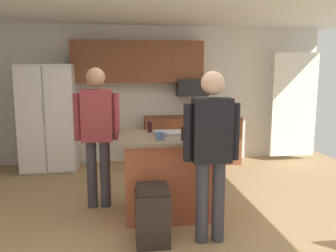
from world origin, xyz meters
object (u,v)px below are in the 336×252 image
(person_guest_left, at_px, (97,127))
(mug_blue_stoneware, at_px, (160,136))
(microwave_over_range, at_px, (192,87))
(glass_pilsner, at_px, (204,129))
(kitchen_island, at_px, (171,174))
(glass_dark_ale, at_px, (184,134))
(glass_stout_tall, at_px, (150,127))
(serving_tray, at_px, (173,133))
(trash_bin, at_px, (152,215))
(person_host_foreground, at_px, (211,145))
(refrigerator, at_px, (49,118))

(person_guest_left, distance_m, mug_blue_stoneware, 0.92)
(microwave_over_range, xyz_separation_m, glass_pilsner, (-0.33, -2.35, -0.40))
(kitchen_island, bearing_deg, glass_dark_ale, -70.01)
(microwave_over_range, relative_size, mug_blue_stoneware, 4.23)
(glass_stout_tall, bearing_deg, mug_blue_stoneware, -81.96)
(kitchen_island, distance_m, glass_dark_ale, 0.64)
(microwave_over_range, bearing_deg, mug_blue_stoneware, -109.07)
(glass_stout_tall, bearing_deg, serving_tray, -41.32)
(serving_tray, height_order, trash_bin, serving_tray)
(person_host_foreground, bearing_deg, person_guest_left, 26.52)
(glass_stout_tall, height_order, trash_bin, glass_stout_tall)
(refrigerator, bearing_deg, person_host_foreground, -53.89)
(glass_pilsner, height_order, trash_bin, glass_pilsner)
(person_host_foreground, xyz_separation_m, glass_dark_ale, (-0.19, 0.48, 0.04))
(kitchen_island, xyz_separation_m, glass_dark_ale, (0.11, -0.29, 0.56))
(glass_pilsner, bearing_deg, glass_stout_tall, 154.70)
(person_host_foreground, height_order, glass_pilsner, person_host_foreground)
(glass_stout_tall, distance_m, serving_tray, 0.35)
(glass_pilsner, distance_m, serving_tray, 0.38)
(glass_stout_tall, bearing_deg, kitchen_island, -49.81)
(person_host_foreground, xyz_separation_m, glass_stout_tall, (-0.53, 1.05, 0.03))
(mug_blue_stoneware, bearing_deg, glass_dark_ale, -11.63)
(glass_stout_tall, xyz_separation_m, mug_blue_stoneware, (0.07, -0.51, -0.02))
(microwave_over_range, bearing_deg, trash_bin, -108.38)
(glass_pilsner, bearing_deg, refrigerator, 135.52)
(glass_pilsner, xyz_separation_m, glass_stout_tall, (-0.63, 0.30, -0.00))
(glass_dark_ale, xyz_separation_m, trash_bin, (-0.40, -0.44, -0.75))
(microwave_over_range, relative_size, glass_dark_ale, 3.65)
(person_host_foreground, distance_m, person_guest_left, 1.62)
(person_host_foreground, relative_size, mug_blue_stoneware, 13.22)
(serving_tray, bearing_deg, glass_stout_tall, 138.68)
(person_guest_left, height_order, mug_blue_stoneware, person_guest_left)
(serving_tray, bearing_deg, person_guest_left, 163.58)
(glass_dark_ale, relative_size, serving_tray, 0.35)
(glass_pilsner, bearing_deg, person_guest_left, 165.21)
(person_host_foreground, bearing_deg, serving_tray, -2.73)
(microwave_over_range, height_order, person_guest_left, person_guest_left)
(glass_dark_ale, bearing_deg, refrigerator, 128.38)
(kitchen_island, relative_size, serving_tray, 2.88)
(mug_blue_stoneware, bearing_deg, refrigerator, 124.99)
(kitchen_island, distance_m, glass_stout_tall, 0.66)
(serving_tray, bearing_deg, trash_bin, -112.23)
(kitchen_island, distance_m, mug_blue_stoneware, 0.60)
(glass_pilsner, bearing_deg, kitchen_island, 177.18)
(microwave_over_range, xyz_separation_m, glass_stout_tall, (-0.96, -2.05, -0.40))
(glass_pilsner, relative_size, trash_bin, 0.24)
(glass_stout_tall, bearing_deg, refrigerator, 130.31)
(refrigerator, xyz_separation_m, serving_tray, (1.90, -2.16, 0.06))
(kitchen_island, height_order, person_host_foreground, person_host_foreground)
(person_guest_left, relative_size, glass_pilsner, 12.17)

